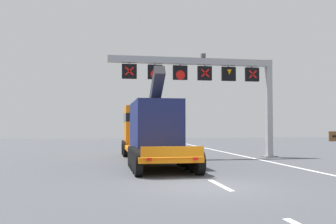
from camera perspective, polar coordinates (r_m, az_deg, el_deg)
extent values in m
plane|color=#424449|center=(13.47, 6.50, -11.41)|extent=(112.00, 112.00, 0.00)
cube|color=silver|center=(13.85, 8.06, -11.12)|extent=(0.20, 2.60, 0.01)
cube|color=silver|center=(19.87, 2.46, -8.44)|extent=(0.20, 2.60, 0.01)
cube|color=silver|center=(26.00, -0.48, -6.98)|extent=(0.20, 2.60, 0.01)
cube|color=silver|center=(32.19, -2.29, -6.07)|extent=(0.20, 2.60, 0.01)
cube|color=silver|center=(38.40, -3.51, -5.45)|extent=(0.20, 2.60, 0.01)
cube|color=silver|center=(44.63, -4.39, -5.00)|extent=(0.20, 2.60, 0.01)
cube|color=silver|center=(50.86, -5.05, -4.66)|extent=(0.20, 2.60, 0.01)
cube|color=silver|center=(57.11, -5.57, -4.40)|extent=(0.20, 2.60, 0.01)
cube|color=silver|center=(63.36, -5.99, -4.18)|extent=(0.20, 2.60, 0.01)
cube|color=silver|center=(69.61, -6.33, -4.01)|extent=(0.20, 2.60, 0.01)
cube|color=silver|center=(26.76, 12.10, -6.80)|extent=(0.20, 63.00, 0.01)
cube|color=#9EA0A5|center=(27.05, 15.31, 0.55)|extent=(0.40, 0.40, 6.87)
cube|color=slate|center=(27.10, 15.38, -6.64)|extent=(0.90, 0.90, 0.08)
cube|color=#9EA0A5|center=(25.57, 3.79, 7.81)|extent=(11.49, 0.44, 0.44)
cube|color=#4C4C51|center=(25.83, 5.42, 8.62)|extent=(0.28, 0.40, 0.28)
cube|color=black|center=(26.77, 12.85, 5.66)|extent=(0.98, 0.24, 0.97)
cube|color=#9EA0A5|center=(26.85, 12.84, 6.80)|extent=(0.08, 0.08, 0.16)
cube|color=red|center=(26.66, 12.96, 5.70)|extent=(0.60, 0.02, 0.60)
cube|color=red|center=(26.66, 12.96, 5.70)|extent=(0.60, 0.02, 0.60)
cube|color=black|center=(26.16, 9.34, 5.82)|extent=(0.98, 0.24, 0.97)
cube|color=#9EA0A5|center=(26.24, 9.33, 6.98)|extent=(0.08, 0.08, 0.16)
cone|color=orange|center=(26.06, 9.43, 6.07)|extent=(0.35, 0.35, 0.34)
cube|color=black|center=(25.66, 5.68, 5.96)|extent=(0.98, 0.24, 0.97)
cube|color=#9EA0A5|center=(25.74, 5.67, 7.14)|extent=(0.08, 0.08, 0.16)
cube|color=red|center=(25.53, 5.76, 6.00)|extent=(0.60, 0.02, 0.60)
cube|color=red|center=(25.53, 5.76, 6.00)|extent=(0.60, 0.02, 0.60)
cube|color=black|center=(25.26, 1.88, 6.08)|extent=(0.98, 0.24, 0.97)
cube|color=#9EA0A5|center=(25.34, 1.88, 7.28)|extent=(0.08, 0.08, 0.16)
cone|color=red|center=(25.11, 1.94, 5.73)|extent=(0.63, 0.02, 0.63)
cube|color=black|center=(24.97, -2.02, 6.18)|extent=(0.98, 0.24, 0.97)
cube|color=#9EA0A5|center=(25.05, -2.02, 7.39)|extent=(0.08, 0.08, 0.16)
cone|color=red|center=(24.82, -1.98, 5.82)|extent=(0.63, 0.02, 0.63)
cube|color=black|center=(24.80, -5.99, 6.25)|extent=(0.98, 0.24, 0.97)
cube|color=#9EA0A5|center=(24.88, -5.99, 7.47)|extent=(0.08, 0.08, 0.16)
cube|color=red|center=(24.67, -5.97, 6.29)|extent=(0.60, 0.02, 0.60)
cube|color=red|center=(24.67, -5.97, 6.29)|extent=(0.60, 0.02, 0.60)
cube|color=orange|center=(20.63, -2.00, -6.19)|extent=(2.83, 10.41, 0.24)
cube|color=orange|center=(15.41, 0.72, -6.15)|extent=(2.66, 0.09, 0.44)
cylinder|color=black|center=(16.03, -4.59, -7.97)|extent=(0.32, 1.10, 1.10)
cylinder|color=black|center=(16.51, 4.87, -7.80)|extent=(0.32, 1.10, 1.10)
cylinder|color=black|center=(17.08, -4.92, -7.61)|extent=(0.32, 1.10, 1.10)
cylinder|color=black|center=(17.52, 3.99, -7.48)|extent=(0.32, 1.10, 1.10)
cylinder|color=black|center=(18.12, -5.21, -7.30)|extent=(0.32, 1.10, 1.10)
cylinder|color=black|center=(18.54, 3.20, -7.20)|extent=(0.32, 1.10, 1.10)
cylinder|color=black|center=(19.16, -5.47, -7.03)|extent=(0.32, 1.10, 1.10)
cylinder|color=black|center=(19.56, 2.50, -6.94)|extent=(0.32, 1.10, 1.10)
cylinder|color=black|center=(20.20, -5.70, -6.78)|extent=(0.32, 1.10, 1.10)
cylinder|color=black|center=(20.58, 1.87, -6.71)|extent=(0.32, 1.10, 1.10)
cube|color=orange|center=(27.63, -4.02, -2.35)|extent=(2.58, 3.21, 3.10)
cube|color=black|center=(27.64, -4.02, -0.90)|extent=(2.61, 3.23, 0.60)
cylinder|color=black|center=(28.45, -6.81, -5.46)|extent=(0.34, 1.10, 1.10)
cylinder|color=black|center=(28.71, -1.64, -5.45)|extent=(0.34, 1.10, 1.10)
cylinder|color=black|center=(26.46, -6.57, -5.70)|extent=(0.34, 1.10, 1.10)
cylinder|color=black|center=(26.73, -1.02, -5.68)|extent=(0.34, 1.10, 1.10)
cube|color=navy|center=(20.98, -2.14, -2.11)|extent=(2.40, 5.73, 2.70)
cube|color=#2D2D33|center=(20.23, -1.81, 3.43)|extent=(0.57, 2.94, 2.29)
cube|color=red|center=(15.24, -2.90, -7.32)|extent=(0.20, 0.06, 0.12)
cube|color=red|center=(15.60, 4.32, -7.20)|extent=(0.20, 0.06, 0.12)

